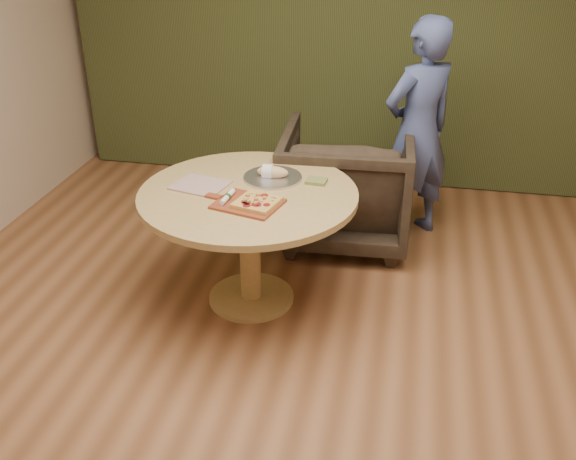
% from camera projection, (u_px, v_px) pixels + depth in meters
% --- Properties ---
extents(room_shell, '(5.04, 6.04, 2.84)m').
position_uv_depth(room_shell, '(287.00, 139.00, 2.63)').
color(room_shell, '#905D39').
rests_on(room_shell, ground).
extents(curtain, '(4.80, 0.14, 2.78)m').
position_uv_depth(curtain, '(358.00, 16.00, 5.13)').
color(curtain, '#2C3518').
rests_on(curtain, ground).
extents(pedestal_table, '(1.28, 1.28, 0.75)m').
position_uv_depth(pedestal_table, '(249.00, 213.00, 3.79)').
color(pedestal_table, tan).
rests_on(pedestal_table, ground).
extents(pizza_paddle, '(0.47, 0.36, 0.01)m').
position_uv_depth(pizza_paddle, '(246.00, 204.00, 3.57)').
color(pizza_paddle, brown).
rests_on(pizza_paddle, pedestal_table).
extents(flatbread_pizza, '(0.27, 0.27, 0.04)m').
position_uv_depth(flatbread_pizza, '(257.00, 202.00, 3.54)').
color(flatbread_pizza, '#D6AA53').
rests_on(flatbread_pizza, pizza_paddle).
extents(cutlery_roll, '(0.05, 0.20, 0.03)m').
position_uv_depth(cutlery_roll, '(228.00, 197.00, 3.59)').
color(cutlery_roll, silver).
rests_on(cutlery_roll, pizza_paddle).
extents(newspaper, '(0.35, 0.31, 0.01)m').
position_uv_depth(newspaper, '(200.00, 185.00, 3.79)').
color(newspaper, beige).
rests_on(newspaper, pedestal_table).
extents(serving_tray, '(0.36, 0.36, 0.02)m').
position_uv_depth(serving_tray, '(273.00, 177.00, 3.89)').
color(serving_tray, silver).
rests_on(serving_tray, pedestal_table).
extents(bread_roll, '(0.19, 0.09, 0.09)m').
position_uv_depth(bread_roll, '(271.00, 172.00, 3.87)').
color(bread_roll, '#D4B581').
rests_on(bread_roll, serving_tray).
extents(green_packet, '(0.13, 0.11, 0.02)m').
position_uv_depth(green_packet, '(316.00, 181.00, 3.83)').
color(green_packet, '#56622C').
rests_on(green_packet, pedestal_table).
extents(armchair, '(0.94, 0.89, 0.93)m').
position_uv_depth(armchair, '(346.00, 180.00, 4.58)').
color(armchair, black).
rests_on(armchair, ground).
extents(person_standing, '(0.69, 0.67, 1.59)m').
position_uv_depth(person_standing, '(418.00, 132.00, 4.50)').
color(person_standing, '#3E4E83').
rests_on(person_standing, ground).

